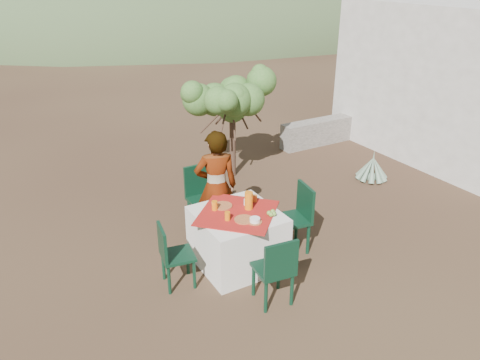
% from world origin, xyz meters
% --- Properties ---
extents(ground, '(160.00, 160.00, 0.00)m').
position_xyz_m(ground, '(0.00, 0.00, 0.00)').
color(ground, '#362118').
rests_on(ground, ground).
extents(table, '(1.30, 1.30, 0.76)m').
position_xyz_m(table, '(-0.61, 0.30, 0.38)').
color(table, white).
rests_on(table, ground).
extents(chair_far, '(0.45, 0.45, 0.98)m').
position_xyz_m(chair_far, '(-0.59, 1.39, 0.54)').
color(chair_far, black).
rests_on(chair_far, ground).
extents(chair_near, '(0.46, 0.46, 0.90)m').
position_xyz_m(chair_near, '(-0.64, -0.65, 0.50)').
color(chair_near, black).
rests_on(chair_near, ground).
extents(chair_left, '(0.44, 0.44, 0.84)m').
position_xyz_m(chair_left, '(-1.54, 0.28, 0.47)').
color(chair_left, black).
rests_on(chair_left, ground).
extents(chair_right, '(0.51, 0.51, 0.96)m').
position_xyz_m(chair_right, '(0.27, 0.20, 0.53)').
color(chair_right, black).
rests_on(chair_right, ground).
extents(person, '(0.69, 0.56, 1.65)m').
position_xyz_m(person, '(-0.56, 0.99, 0.83)').
color(person, '#8C6651').
rests_on(person, ground).
extents(shrub_tree, '(1.50, 1.47, 1.76)m').
position_xyz_m(shrub_tree, '(0.79, 2.89, 1.39)').
color(shrub_tree, '#4B3225').
rests_on(shrub_tree, ground).
extents(agave, '(0.60, 0.60, 0.63)m').
position_xyz_m(agave, '(2.88, 1.40, 0.21)').
color(agave, gray).
rests_on(agave, ground).
extents(guesthouse, '(3.20, 4.20, 3.00)m').
position_xyz_m(guesthouse, '(5.60, 1.80, 1.50)').
color(guesthouse, silver).
rests_on(guesthouse, ground).
extents(stone_wall, '(2.60, 0.35, 0.55)m').
position_xyz_m(stone_wall, '(3.60, 3.40, 0.28)').
color(stone_wall, gray).
rests_on(stone_wall, ground).
extents(hill_near_right, '(48.00, 48.00, 20.00)m').
position_xyz_m(hill_near_right, '(12.00, 36.00, 0.00)').
color(hill_near_right, '#2F4828').
rests_on(hill_near_right, ground).
extents(plate_far, '(0.25, 0.25, 0.01)m').
position_xyz_m(plate_far, '(-0.69, 0.54, 0.77)').
color(plate_far, brown).
rests_on(plate_far, table).
extents(plate_near, '(0.25, 0.25, 0.01)m').
position_xyz_m(plate_near, '(-0.63, 0.09, 0.77)').
color(plate_near, brown).
rests_on(plate_near, table).
extents(glass_far, '(0.08, 0.08, 0.12)m').
position_xyz_m(glass_far, '(-0.82, 0.51, 0.82)').
color(glass_far, orange).
rests_on(glass_far, table).
extents(glass_near, '(0.07, 0.07, 0.11)m').
position_xyz_m(glass_near, '(-0.81, 0.20, 0.82)').
color(glass_near, orange).
rests_on(glass_near, table).
extents(juice_pitcher, '(0.11, 0.11, 0.24)m').
position_xyz_m(juice_pitcher, '(-0.43, 0.32, 0.88)').
color(juice_pitcher, orange).
rests_on(juice_pitcher, table).
extents(bowl_plate, '(0.18, 0.18, 0.01)m').
position_xyz_m(bowl_plate, '(-0.54, -0.02, 0.77)').
color(bowl_plate, brown).
rests_on(bowl_plate, table).
extents(white_bowl, '(0.13, 0.13, 0.05)m').
position_xyz_m(white_bowl, '(-0.54, -0.02, 0.80)').
color(white_bowl, white).
rests_on(white_bowl, bowl_plate).
extents(jar_left, '(0.06, 0.06, 0.09)m').
position_xyz_m(jar_left, '(-0.25, 0.45, 0.81)').
color(jar_left, '#C86723').
rests_on(jar_left, table).
extents(jar_right, '(0.06, 0.06, 0.10)m').
position_xyz_m(jar_right, '(-0.28, 0.47, 0.81)').
color(jar_right, '#C86723').
rests_on(jar_right, table).
extents(napkin_holder, '(0.08, 0.05, 0.10)m').
position_xyz_m(napkin_holder, '(-0.39, 0.42, 0.81)').
color(napkin_holder, white).
rests_on(napkin_holder, table).
extents(fruit_cluster, '(0.12, 0.11, 0.06)m').
position_xyz_m(fruit_cluster, '(-0.27, 0.02, 0.79)').
color(fruit_cluster, olive).
rests_on(fruit_cluster, table).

